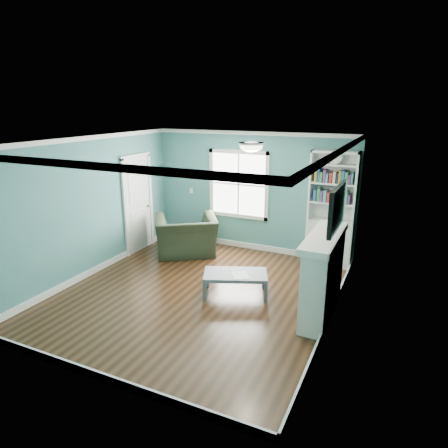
% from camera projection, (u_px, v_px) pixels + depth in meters
% --- Properties ---
extents(floor, '(5.00, 5.00, 0.00)m').
position_uv_depth(floor, '(198.00, 293.00, 6.90)').
color(floor, black).
rests_on(floor, ground).
extents(room_walls, '(5.00, 5.00, 5.00)m').
position_uv_depth(room_walls, '(196.00, 205.00, 6.45)').
color(room_walls, '#3D7978').
rests_on(room_walls, ground).
extents(trim, '(4.50, 5.00, 2.60)m').
position_uv_depth(trim, '(196.00, 225.00, 6.55)').
color(trim, white).
rests_on(trim, ground).
extents(window, '(1.40, 0.06, 1.50)m').
position_uv_depth(window, '(239.00, 184.00, 8.76)').
color(window, white).
rests_on(window, room_walls).
extents(bookshelf, '(0.90, 0.35, 2.31)m').
position_uv_depth(bookshelf, '(331.00, 221.00, 7.92)').
color(bookshelf, silver).
rests_on(bookshelf, ground).
extents(fireplace, '(0.44, 1.58, 1.30)m').
position_uv_depth(fireplace, '(324.00, 276.00, 6.05)').
color(fireplace, black).
rests_on(fireplace, ground).
extents(tv, '(0.06, 1.10, 0.65)m').
position_uv_depth(tv, '(338.00, 208.00, 5.69)').
color(tv, black).
rests_on(tv, fireplace).
extents(door, '(0.12, 0.98, 2.17)m').
position_uv_depth(door, '(138.00, 203.00, 8.71)').
color(door, silver).
rests_on(door, ground).
extents(ceiling_fixture, '(0.38, 0.38, 0.15)m').
position_uv_depth(ceiling_fixture, '(251.00, 146.00, 5.89)').
color(ceiling_fixture, white).
rests_on(ceiling_fixture, room_walls).
extents(light_switch, '(0.08, 0.01, 0.12)m').
position_uv_depth(light_switch, '(191.00, 191.00, 9.32)').
color(light_switch, white).
rests_on(light_switch, room_walls).
extents(recliner, '(1.53, 1.41, 1.12)m').
position_uv_depth(recliner, '(186.00, 229.00, 8.59)').
color(recliner, black).
rests_on(recliner, ground).
extents(coffee_table, '(1.21, 0.94, 0.39)m').
position_uv_depth(coffee_table, '(235.00, 276.00, 6.79)').
color(coffee_table, '#525863').
rests_on(coffee_table, ground).
extents(paper_sheet, '(0.39, 0.41, 0.00)m').
position_uv_depth(paper_sheet, '(240.00, 275.00, 6.69)').
color(paper_sheet, white).
rests_on(paper_sheet, coffee_table).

